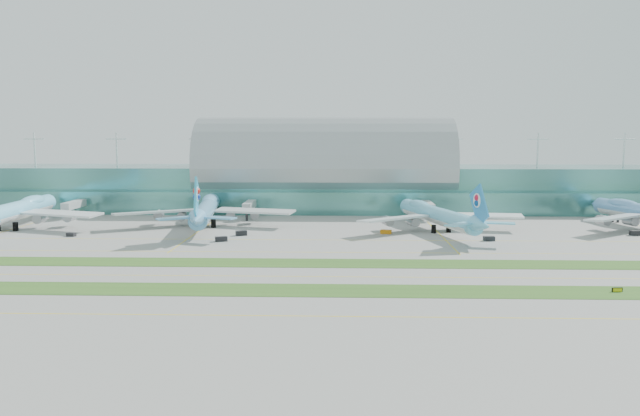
{
  "coord_description": "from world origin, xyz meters",
  "views": [
    {
      "loc": [
        6.96,
        -166.7,
        35.66
      ],
      "look_at": [
        0.0,
        55.0,
        9.0
      ],
      "focal_mm": 35.0,
      "sensor_mm": 36.0,
      "label": 1
    }
  ],
  "objects_px": {
    "terminal": "(325,179)",
    "airliner_a": "(12,211)",
    "airliner_b": "(206,209)",
    "airliner_c": "(437,214)",
    "taxiway_sign_east": "(617,290)"
  },
  "relations": [
    {
      "from": "airliner_b",
      "to": "terminal",
      "type": "bearing_deg",
      "value": 45.36
    },
    {
      "from": "airliner_c",
      "to": "airliner_b",
      "type": "bearing_deg",
      "value": 158.41
    },
    {
      "from": "terminal",
      "to": "airliner_a",
      "type": "xyz_separation_m",
      "value": [
        -115.51,
        -68.32,
        -7.31
      ]
    },
    {
      "from": "airliner_b",
      "to": "taxiway_sign_east",
      "type": "height_order",
      "value": "airliner_b"
    },
    {
      "from": "airliner_c",
      "to": "taxiway_sign_east",
      "type": "distance_m",
      "value": 92.42
    },
    {
      "from": "airliner_a",
      "to": "taxiway_sign_east",
      "type": "height_order",
      "value": "airliner_a"
    },
    {
      "from": "airliner_a",
      "to": "airliner_c",
      "type": "xyz_separation_m",
      "value": [
        158.1,
        0.4,
        -0.75
      ]
    },
    {
      "from": "airliner_c",
      "to": "taxiway_sign_east",
      "type": "xyz_separation_m",
      "value": [
        27.16,
        -88.16,
        -5.65
      ]
    },
    {
      "from": "airliner_a",
      "to": "airliner_b",
      "type": "distance_m",
      "value": 71.61
    },
    {
      "from": "terminal",
      "to": "airliner_c",
      "type": "height_order",
      "value": "terminal"
    },
    {
      "from": "airliner_b",
      "to": "airliner_c",
      "type": "xyz_separation_m",
      "value": [
        87.17,
        -9.52,
        -0.5
      ]
    },
    {
      "from": "airliner_c",
      "to": "taxiway_sign_east",
      "type": "height_order",
      "value": "airliner_c"
    },
    {
      "from": "terminal",
      "to": "airliner_a",
      "type": "distance_m",
      "value": 134.4
    },
    {
      "from": "taxiway_sign_east",
      "to": "terminal",
      "type": "bearing_deg",
      "value": 108.89
    },
    {
      "from": "airliner_b",
      "to": "airliner_c",
      "type": "height_order",
      "value": "airliner_b"
    }
  ]
}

